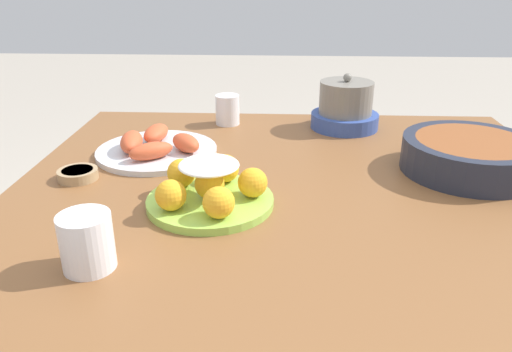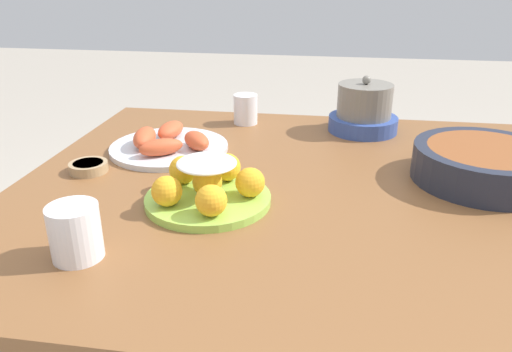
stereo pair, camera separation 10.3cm
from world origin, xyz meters
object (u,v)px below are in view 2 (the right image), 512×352
Objects in this scene: cake_plate at (208,187)px; cup_far at (246,109)px; sauce_bowl at (88,167)px; seafood_platter at (168,144)px; dining_table at (299,223)px; cup_near at (75,232)px; warming_pot at (364,111)px; serving_bowl at (485,163)px.

cup_far is at bearing 91.97° from cake_plate.
sauce_bowl is 0.29× the size of seafood_platter.
cup_far is at bearing 55.48° from sauce_bowl.
cup_near is at bearing -134.73° from dining_table.
cup_far reaches higher than dining_table.
cup_near reaches higher than sauce_bowl.
seafood_platter is at bearing 155.14° from dining_table.
warming_pot is (0.50, 0.24, 0.04)m from seafood_platter.
seafood_platter is (-0.75, 0.08, -0.02)m from serving_bowl.
dining_table is 6.40× the size of warming_pot.
warming_pot is at bearing 25.96° from seafood_platter.
sauce_bowl is (-0.31, 0.11, -0.02)m from cake_plate.
cup_far reaches higher than sauce_bowl.
serving_bowl is at bearing -52.08° from warming_pot.
serving_bowl is 0.75m from seafood_platter.
sauce_bowl is 0.37m from cup_near.
cup_far is at bearing 150.10° from serving_bowl.
sauce_bowl is 1.01× the size of cup_far.
cup_far is at bearing 79.41° from cup_near.
cup_far is 0.34m from warming_pot.
dining_table is 4.13× the size of seafood_platter.
cup_near is (-0.34, -0.34, 0.14)m from dining_table.
warming_pot reaches higher than seafood_platter.
cup_near reaches higher than serving_bowl.
cup_near is at bearing -100.59° from cup_far.
cup_far reaches higher than seafood_platter.
sauce_bowl is 0.45× the size of warming_pot.
warming_pot reaches higher than dining_table.
seafood_platter reaches higher than dining_table.
cake_plate is (-0.18, -0.11, 0.13)m from dining_table.
cake_plate is 0.82× the size of serving_bowl.
dining_table is at bearing 45.27° from cup_near.
seafood_platter is 0.50m from cup_near.
sauce_bowl is 0.52m from cup_far.
dining_table is 0.43m from serving_bowl.
serving_bowl is at bearing 12.16° from dining_table.
cup_far reaches higher than serving_bowl.
cake_plate is 0.33m from seafood_platter.
dining_table is at bearing -110.03° from warming_pot.
cake_plate is 0.54m from cup_far.
warming_pot reaches higher than serving_bowl.
dining_table is 4.04× the size of serving_bowl.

